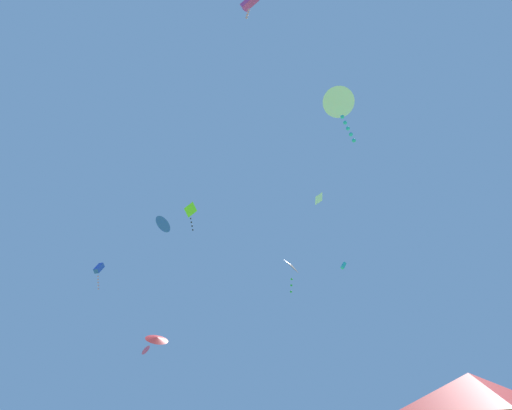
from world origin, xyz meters
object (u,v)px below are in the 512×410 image
kite_magenta_delta (145,350)px  kite_lime_diamond (191,211)px  kite_magenta_box (250,3)px  kite_blue_delta (164,224)px  kite_red_delta (157,338)px  kite_white_delta (339,104)px  kite_blue_box (99,269)px  canopy_tent_red (473,395)px  kite_white_diamond (318,199)px  kite_cyan_box (343,266)px  kite_black_diamond (292,267)px

kite_magenta_delta → kite_lime_diamond: 13.10m
kite_magenta_box → kite_blue_delta: bearing=122.4°
kite_red_delta → kite_blue_delta: 11.21m
kite_lime_diamond → kite_magenta_box: 10.89m
kite_white_delta → kite_blue_box: 15.27m
kite_magenta_delta → kite_magenta_box: size_ratio=0.36×
canopy_tent_red → kite_blue_box: (-15.31, 7.28, 7.36)m
kite_magenta_delta → kite_blue_delta: size_ratio=0.41×
kite_magenta_delta → kite_white_delta: bearing=-43.1°
kite_white_delta → kite_white_diamond: (-0.70, 17.75, 5.34)m
canopy_tent_red → kite_cyan_box: size_ratio=6.35×
kite_blue_delta → kite_black_diamond: bearing=23.9°
kite_red_delta → kite_black_diamond: bearing=57.5°
kite_white_diamond → kite_lime_diamond: bearing=-112.4°
kite_magenta_box → kite_blue_box: kite_magenta_box is taller
kite_cyan_box → kite_blue_box: kite_cyan_box is taller
kite_lime_diamond → kite_blue_box: 6.61m
canopy_tent_red → kite_white_delta: kite_white_delta is taller
kite_lime_diamond → kite_white_diamond: kite_white_diamond is taller
kite_blue_delta → kite_white_diamond: 15.40m
kite_magenta_box → kite_blue_box: (-9.11, 7.14, -10.96)m
kite_magenta_delta → kite_magenta_box: bearing=-59.2°
kite_white_delta → kite_cyan_box: bearing=87.4°
kite_blue_box → kite_red_delta: kite_blue_box is taller
kite_lime_diamond → canopy_tent_red: bearing=-24.2°
kite_white_delta → kite_red_delta: (-9.26, 3.51, -10.34)m
kite_magenta_delta → kite_red_delta: size_ratio=0.51×
kite_blue_delta → kite_white_diamond: bearing=37.5°
kite_lime_diamond → kite_magenta_box: size_ratio=0.65×
kite_cyan_box → canopy_tent_red: bearing=-85.6°
kite_white_diamond → kite_magenta_box: bearing=-99.4°
kite_white_delta → kite_lime_diamond: (-7.50, 1.26, -4.89)m
kite_black_diamond → kite_blue_box: bearing=-138.7°
kite_magenta_delta → kite_white_diamond: bearing=23.3°
kite_magenta_delta → kite_red_delta: (3.94, -8.85, -1.49)m
kite_magenta_box → kite_blue_delta: 15.43m
canopy_tent_red → kite_cyan_box: bearing=94.4°
kite_cyan_box → kite_blue_box: (-13.89, -10.96, -4.02)m
kite_cyan_box → kite_blue_box: size_ratio=0.38×
kite_magenta_delta → kite_blue_box: (-0.01, -8.14, 2.46)m
canopy_tent_red → kite_lime_diamond: (-9.60, 4.32, 8.86)m
kite_black_diamond → kite_blue_delta: (-8.64, -3.83, 2.13)m
kite_black_diamond → kite_white_diamond: bearing=62.2°
canopy_tent_red → kite_magenta_box: 19.35m
kite_blue_box → kite_black_diamond: bearing=41.3°
kite_blue_box → kite_magenta_box: bearing=-38.1°
canopy_tent_red → kite_lime_diamond: size_ratio=2.88×
kite_white_delta → kite_magenta_box: kite_magenta_box is taller
kite_white_diamond → kite_red_delta: bearing=-121.0°
kite_cyan_box → kite_red_delta: (-9.94, -11.67, -7.98)m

